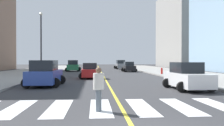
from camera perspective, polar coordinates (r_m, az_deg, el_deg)
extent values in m
cube|color=gray|center=(29.57, 22.67, -3.23)|extent=(10.00, 120.00, 0.15)
cube|color=silver|center=(11.03, -22.17, -10.14)|extent=(0.90, 4.00, 0.01)
cube|color=silver|center=(10.62, -12.72, -10.53)|extent=(0.90, 4.00, 0.01)
cube|color=silver|center=(10.51, -2.80, -10.63)|extent=(0.90, 4.00, 0.01)
cube|color=silver|center=(10.71, 7.04, -10.42)|extent=(0.90, 4.00, 0.01)
cube|color=silver|center=(11.19, 16.25, -9.96)|extent=(0.90, 4.00, 0.01)
cube|color=silver|center=(11.93, 24.49, -9.33)|extent=(0.90, 4.00, 0.01)
cube|color=yellow|center=(46.36, -2.81, -1.87)|extent=(0.16, 80.00, 0.01)
cube|color=gray|center=(74.24, 19.73, 7.58)|extent=(18.00, 24.00, 22.07)
cube|color=silver|center=(17.36, 17.83, -3.85)|extent=(2.16, 4.40, 0.92)
cube|color=#1E2328|center=(17.55, 17.49, -1.08)|extent=(1.74, 2.23, 0.78)
cylinder|color=black|center=(15.77, 16.58, -5.60)|extent=(0.71, 0.26, 0.70)
cylinder|color=black|center=(16.67, 22.89, -5.29)|extent=(0.71, 0.26, 0.70)
cylinder|color=black|center=(18.24, 13.21, -4.74)|extent=(0.71, 0.26, 0.70)
cylinder|color=black|center=(19.02, 18.86, -4.54)|extent=(0.71, 0.26, 0.70)
cube|color=black|center=(42.27, 4.12, -1.23)|extent=(1.96, 4.09, 0.86)
cube|color=#1E2328|center=(42.49, 4.06, -0.17)|extent=(1.60, 2.07, 0.73)
cylinder|color=black|center=(40.89, 3.15, -1.76)|extent=(0.66, 0.23, 0.65)
cylinder|color=black|center=(41.24, 5.70, -1.74)|extent=(0.66, 0.23, 0.65)
cylinder|color=black|center=(43.36, 2.61, -1.62)|extent=(0.66, 0.23, 0.65)
cylinder|color=black|center=(43.68, 5.03, -1.61)|extent=(0.66, 0.23, 0.65)
cube|color=#2D479E|center=(19.70, -15.88, -3.16)|extent=(2.16, 4.64, 0.99)
cube|color=#1E2328|center=(19.40, -16.06, -0.59)|extent=(1.79, 2.33, 0.83)
cylinder|color=black|center=(20.93, -12.17, -3.98)|extent=(0.75, 0.25, 0.75)
cylinder|color=black|center=(21.36, -17.83, -3.90)|extent=(0.75, 0.25, 0.75)
cylinder|color=black|center=(18.13, -13.56, -4.70)|extent=(0.75, 0.25, 0.75)
cylinder|color=black|center=(18.62, -20.04, -4.58)|extent=(0.75, 0.25, 0.75)
cube|color=red|center=(26.96, -5.40, -2.35)|extent=(1.88, 3.98, 0.84)
cube|color=#1E2328|center=(26.70, -5.40, -0.74)|extent=(1.55, 2.01, 0.71)
cylinder|color=black|center=(28.22, -3.56, -2.87)|extent=(0.64, 0.22, 0.64)
cylinder|color=black|center=(28.21, -7.26, -2.88)|extent=(0.64, 0.22, 0.64)
cylinder|color=black|center=(25.79, -3.36, -3.21)|extent=(0.64, 0.22, 0.64)
cylinder|color=black|center=(25.78, -7.41, -3.21)|extent=(0.64, 0.22, 0.64)
cube|color=slate|center=(55.48, 2.11, -0.66)|extent=(2.34, 4.79, 1.01)
cube|color=#1E2328|center=(55.74, 2.07, 0.28)|extent=(1.90, 2.43, 0.85)
cylinder|color=black|center=(53.88, 1.22, -1.11)|extent=(0.77, 0.28, 0.76)
cylinder|color=black|center=(54.23, 3.49, -1.10)|extent=(0.77, 0.28, 0.76)
cylinder|color=black|center=(56.77, 0.80, -1.02)|extent=(0.77, 0.28, 0.76)
cylinder|color=black|center=(57.10, 2.96, -1.01)|extent=(0.77, 0.28, 0.76)
cube|color=#236B42|center=(45.05, -9.35, -0.99)|extent=(2.22, 4.69, 0.99)
cube|color=#1E2328|center=(44.76, -9.37, 0.14)|extent=(1.83, 2.36, 0.84)
cylinder|color=black|center=(46.44, -7.92, -1.41)|extent=(0.76, 0.26, 0.75)
cylinder|color=black|center=(46.57, -10.55, -1.41)|extent=(0.76, 0.26, 0.75)
cylinder|color=black|center=(43.58, -8.06, -1.55)|extent=(0.76, 0.26, 0.75)
cylinder|color=black|center=(43.71, -10.86, -1.55)|extent=(0.76, 0.26, 0.75)
cylinder|color=slate|center=(9.74, -3.16, -8.92)|extent=(0.20, 0.20, 0.88)
cylinder|color=slate|center=(9.56, -3.36, -9.10)|extent=(0.20, 0.20, 0.88)
cylinder|color=beige|center=(9.55, -3.26, -4.44)|extent=(0.44, 0.44, 0.66)
sphere|color=brown|center=(9.52, -3.26, -1.74)|extent=(0.24, 0.24, 0.24)
cylinder|color=red|center=(33.31, 11.96, -2.03)|extent=(0.26, 0.26, 0.70)
sphere|color=red|center=(33.30, 11.96, -1.29)|extent=(0.22, 0.22, 0.22)
cylinder|color=#38383D|center=(32.86, -16.77, 4.23)|extent=(0.20, 0.20, 7.93)
sphere|color=silver|center=(33.37, -16.80, 11.30)|extent=(0.44, 0.44, 0.44)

